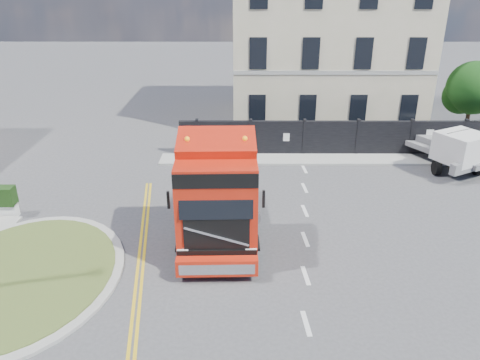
{
  "coord_description": "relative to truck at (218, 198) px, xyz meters",
  "views": [
    {
      "loc": [
        0.46,
        -16.1,
        9.33
      ],
      "look_at": [
        0.42,
        1.23,
        1.8
      ],
      "focal_mm": 35.0,
      "sensor_mm": 36.0,
      "label": 1
    }
  ],
  "objects": [
    {
      "name": "truck",
      "position": [
        0.0,
        0.0,
        0.0
      ],
      "size": [
        2.88,
        7.28,
        4.32
      ],
      "rotation": [
        0.0,
        0.0,
        0.03
      ],
      "color": "black",
      "rests_on": "ground"
    },
    {
      "name": "tree",
      "position": [
        14.77,
        12.82,
        1.11
      ],
      "size": [
        3.2,
        3.2,
        4.8
      ],
      "color": "#382619",
      "rests_on": "ground"
    },
    {
      "name": "georgian_building",
      "position": [
        6.39,
        17.23,
        3.84
      ],
      "size": [
        12.3,
        10.3,
        12.8
      ],
      "color": "beige",
      "rests_on": "ground"
    },
    {
      "name": "hoarding_fence",
      "position": [
        6.94,
        9.73,
        -0.94
      ],
      "size": [
        18.8,
        0.25,
        2.0
      ],
      "color": "black",
      "rests_on": "ground"
    },
    {
      "name": "flatbed_pickup",
      "position": [
        11.91,
        7.46,
        -0.75
      ],
      "size": [
        4.39,
        5.87,
        2.21
      ],
      "rotation": [
        0.0,
        0.0,
        0.5
      ],
      "color": "slate",
      "rests_on": "ground"
    },
    {
      "name": "traffic_island",
      "position": [
        -6.61,
        -2.27,
        -1.86
      ],
      "size": [
        6.8,
        6.8,
        0.17
      ],
      "color": "#979792",
      "rests_on": "ground"
    },
    {
      "name": "ground",
      "position": [
        0.39,
        0.73,
        -1.94
      ],
      "size": [
        120.0,
        120.0,
        0.0
      ],
      "primitive_type": "plane",
      "color": "#424244",
      "rests_on": "ground"
    },
    {
      "name": "pavement_far",
      "position": [
        6.39,
        8.83,
        -1.88
      ],
      "size": [
        20.0,
        1.6,
        0.12
      ],
      "primitive_type": "cube",
      "color": "#979792",
      "rests_on": "ground"
    }
  ]
}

